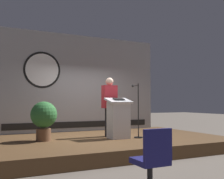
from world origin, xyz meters
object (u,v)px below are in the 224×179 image
object	(u,v)px
speaker_person	(109,106)
potted_plant	(44,117)
microphone_stand	(138,119)
podium	(118,118)
audience_chair_left	(153,156)

from	to	relation	value
speaker_person	potted_plant	world-z (taller)	speaker_person
speaker_person	microphone_stand	bearing A→B (deg)	-46.15
podium	audience_chair_left	distance (m)	3.38
audience_chair_left	microphone_stand	bearing A→B (deg)	62.49
podium	microphone_stand	xyz separation A→B (m)	(0.53, -0.11, -0.02)
speaker_person	potted_plant	bearing A→B (deg)	-176.81
audience_chair_left	speaker_person	bearing A→B (deg)	74.22
microphone_stand	potted_plant	size ratio (longest dim) A/B	1.50
speaker_person	podium	bearing A→B (deg)	-85.10
podium	potted_plant	size ratio (longest dim) A/B	1.11
podium	audience_chair_left	world-z (taller)	podium
microphone_stand	audience_chair_left	xyz separation A→B (m)	(-1.60, -3.08, -0.31)
speaker_person	audience_chair_left	xyz separation A→B (m)	(-1.04, -3.67, -0.65)
potted_plant	audience_chair_left	distance (m)	3.68
speaker_person	audience_chair_left	size ratio (longest dim) A/B	1.86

